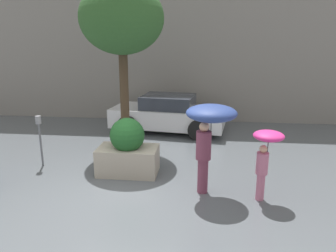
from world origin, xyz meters
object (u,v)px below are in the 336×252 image
(parking_meter, at_px, (39,130))
(person_adult, at_px, (210,123))
(planter_box, at_px, (128,150))
(parked_car_near, at_px, (168,114))
(street_tree, at_px, (122,20))
(person_child, at_px, (266,149))

(parking_meter, bearing_deg, person_adult, -13.73)
(planter_box, xyz_separation_m, parked_car_near, (0.56, 3.84, 0.00))
(street_tree, height_order, parking_meter, street_tree)
(planter_box, height_order, parking_meter, planter_box)
(person_adult, bearing_deg, street_tree, 122.91)
(parked_car_near, distance_m, parking_meter, 4.63)
(person_adult, bearing_deg, parking_meter, 156.39)
(person_child, height_order, street_tree, street_tree)
(street_tree, relative_size, parking_meter, 3.55)
(person_child, bearing_deg, person_adult, 140.14)
(planter_box, xyz_separation_m, person_child, (3.04, -1.00, 0.48))
(parked_car_near, bearing_deg, planter_box, 179.21)
(planter_box, relative_size, person_child, 0.99)
(planter_box, distance_m, street_tree, 3.60)
(parked_car_near, bearing_deg, person_adult, -156.18)
(person_adult, xyz_separation_m, parked_car_near, (-1.37, 4.65, -0.94))
(parked_car_near, bearing_deg, parking_meter, 148.89)
(person_adult, relative_size, parking_meter, 1.44)
(street_tree, bearing_deg, parked_car_near, 63.17)
(planter_box, bearing_deg, parking_meter, 174.28)
(parked_car_near, height_order, parking_meter, parking_meter)
(planter_box, relative_size, person_adult, 0.75)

